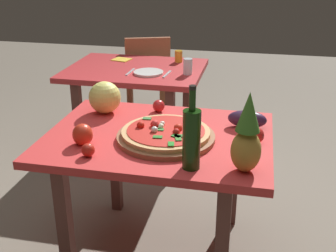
% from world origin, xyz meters
% --- Properties ---
extents(ground_plane, '(10.00, 10.00, 0.00)m').
position_xyz_m(ground_plane, '(0.00, 0.00, 0.00)').
color(ground_plane, gray).
extents(display_table, '(1.12, 0.84, 0.72)m').
position_xyz_m(display_table, '(0.00, 0.00, 0.63)').
color(display_table, brown).
rests_on(display_table, ground_plane).
extents(background_table, '(1.04, 0.80, 0.72)m').
position_xyz_m(background_table, '(-0.47, 1.20, 0.62)').
color(background_table, brown).
rests_on(background_table, ground_plane).
extents(dining_chair, '(0.51, 0.51, 0.85)m').
position_xyz_m(dining_chair, '(-0.54, 1.82, 0.48)').
color(dining_chair, '#945C3E').
rests_on(dining_chair, ground_plane).
extents(pizza_board, '(0.48, 0.48, 0.02)m').
position_xyz_m(pizza_board, '(0.05, -0.05, 0.74)').
color(pizza_board, '#945C3E').
rests_on(pizza_board, display_table).
extents(pizza, '(0.43, 0.43, 0.06)m').
position_xyz_m(pizza, '(0.05, -0.05, 0.76)').
color(pizza, tan).
rests_on(pizza, pizza_board).
extents(wine_bottle, '(0.08, 0.08, 0.37)m').
position_xyz_m(wine_bottle, '(0.21, -0.31, 0.86)').
color(wine_bottle, '#14330D').
rests_on(wine_bottle, display_table).
extents(pineapple_left, '(0.13, 0.13, 0.35)m').
position_xyz_m(pineapple_left, '(0.44, -0.29, 0.88)').
color(pineapple_left, '#AD8233').
rests_on(pineapple_left, display_table).
extents(melon, '(0.18, 0.18, 0.18)m').
position_xyz_m(melon, '(-0.36, 0.24, 0.81)').
color(melon, '#E7DE6C').
rests_on(melon, display_table).
extents(bell_pepper, '(0.10, 0.10, 0.11)m').
position_xyz_m(bell_pepper, '(-0.33, -0.18, 0.77)').
color(bell_pepper, red).
rests_on(bell_pepper, display_table).
extents(eggplant, '(0.20, 0.10, 0.09)m').
position_xyz_m(eggplant, '(0.43, 0.19, 0.77)').
color(eggplant, '#3A2041').
rests_on(eggplant, display_table).
extents(tomato_near_board, '(0.06, 0.06, 0.06)m').
position_xyz_m(tomato_near_board, '(-0.25, -0.30, 0.75)').
color(tomato_near_board, red).
rests_on(tomato_near_board, display_table).
extents(tomato_by_bottle, '(0.07, 0.07, 0.07)m').
position_xyz_m(tomato_by_bottle, '(-0.07, 0.31, 0.76)').
color(tomato_by_bottle, red).
rests_on(tomato_by_bottle, display_table).
extents(tomato_beside_pepper, '(0.08, 0.08, 0.08)m').
position_xyz_m(tomato_beside_pepper, '(0.48, 0.00, 0.76)').
color(tomato_beside_pepper, red).
rests_on(tomato_beside_pepper, display_table).
extents(drinking_glass_juice, '(0.06, 0.06, 0.09)m').
position_xyz_m(drinking_glass_juice, '(-0.17, 1.44, 0.77)').
color(drinking_glass_juice, gold).
rests_on(drinking_glass_juice, background_table).
extents(drinking_glass_water, '(0.07, 0.07, 0.12)m').
position_xyz_m(drinking_glass_water, '(-0.04, 1.10, 0.78)').
color(drinking_glass_water, silver).
rests_on(drinking_glass_water, background_table).
extents(dinner_plate, '(0.22, 0.22, 0.02)m').
position_xyz_m(dinner_plate, '(-0.32, 1.06, 0.73)').
color(dinner_plate, white).
rests_on(dinner_plate, background_table).
extents(fork_utensil, '(0.02, 0.18, 0.01)m').
position_xyz_m(fork_utensil, '(-0.46, 1.06, 0.73)').
color(fork_utensil, silver).
rests_on(fork_utensil, background_table).
extents(knife_utensil, '(0.03, 0.18, 0.01)m').
position_xyz_m(knife_utensil, '(-0.18, 1.06, 0.73)').
color(knife_utensil, silver).
rests_on(knife_utensil, background_table).
extents(napkin_folded, '(0.16, 0.15, 0.01)m').
position_xyz_m(napkin_folded, '(-0.64, 1.41, 0.73)').
color(napkin_folded, yellow).
rests_on(napkin_folded, background_table).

